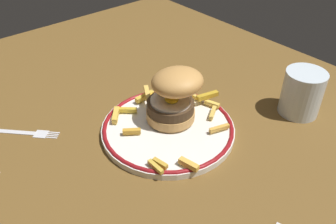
{
  "coord_description": "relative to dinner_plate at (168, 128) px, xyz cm",
  "views": [
    {
      "loc": [
        38.25,
        -29.09,
        42.95
      ],
      "look_at": [
        -1.02,
        4.5,
        4.6
      ],
      "focal_mm": 37.54,
      "sensor_mm": 36.0,
      "label": 1
    }
  ],
  "objects": [
    {
      "name": "ground_plane",
      "position": [
        1.02,
        -4.5,
        -2.84
      ],
      "size": [
        127.22,
        105.66,
        4.0
      ],
      "primitive_type": "cube",
      "color": "brown"
    },
    {
      "name": "dinner_plate",
      "position": [
        0.0,
        0.0,
        0.0
      ],
      "size": [
        25.19,
        25.19,
        1.6
      ],
      "color": "white",
      "rests_on": "ground_plane"
    },
    {
      "name": "burger",
      "position": [
        -1.0,
        2.35,
        6.14
      ],
      "size": [
        10.74,
        10.66,
        10.96
      ],
      "color": "tan",
      "rests_on": "dinner_plate"
    },
    {
      "name": "fries_pile",
      "position": [
        -2.26,
        2.66,
        1.44
      ],
      "size": [
        22.91,
        22.75,
        2.69
      ],
      "color": "gold",
      "rests_on": "dinner_plate"
    },
    {
      "name": "water_glass",
      "position": [
        12.43,
        24.3,
        3.15
      ],
      "size": [
        7.95,
        7.95,
        9.24
      ],
      "color": "silver",
      "rests_on": "ground_plane"
    },
    {
      "name": "fork",
      "position": [
        -17.34,
        -21.16,
        -0.66
      ],
      "size": [
        11.47,
        10.83,
        0.36
      ],
      "color": "silver",
      "rests_on": "ground_plane"
    }
  ]
}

